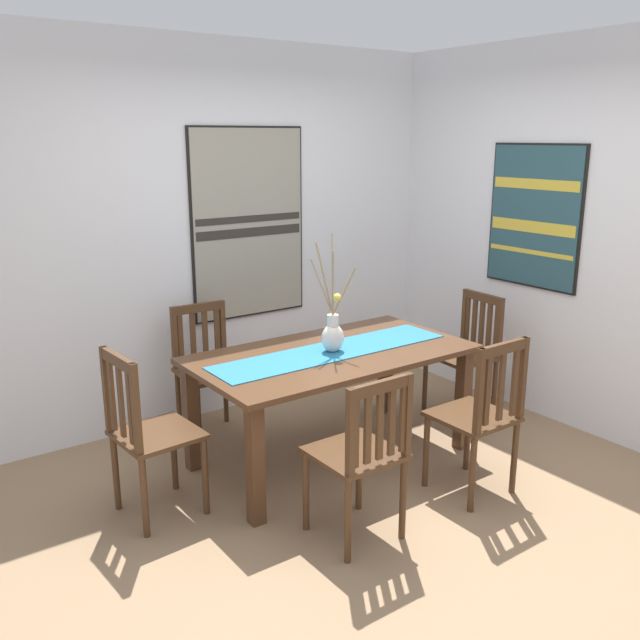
# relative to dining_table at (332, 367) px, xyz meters

# --- Properties ---
(ground_plane) EXTENTS (6.40, 6.40, 0.03)m
(ground_plane) POSITION_rel_dining_table_xyz_m (-0.10, -0.65, -0.64)
(ground_plane) COLOR #8E7051
(wall_back) EXTENTS (6.40, 0.12, 2.70)m
(wall_back) POSITION_rel_dining_table_xyz_m (-0.10, 1.21, 0.73)
(wall_back) COLOR silver
(wall_back) RESTS_ON ground_plane
(wall_side) EXTENTS (0.12, 6.40, 2.70)m
(wall_side) POSITION_rel_dining_table_xyz_m (1.76, -0.65, 0.73)
(wall_side) COLOR silver
(wall_side) RESTS_ON ground_plane
(dining_table) EXTENTS (1.76, 0.94, 0.73)m
(dining_table) POSITION_rel_dining_table_xyz_m (0.00, 0.00, 0.00)
(dining_table) COLOR #51331E
(dining_table) RESTS_ON ground_plane
(table_runner) EXTENTS (1.62, 0.36, 0.01)m
(table_runner) POSITION_rel_dining_table_xyz_m (-0.00, -0.00, 0.11)
(table_runner) COLOR #236B93
(table_runner) RESTS_ON dining_table
(centerpiece_vase) EXTENTS (0.24, 0.18, 0.73)m
(centerpiece_vase) POSITION_rel_dining_table_xyz_m (-0.00, -0.01, 0.23)
(centerpiece_vase) COLOR silver
(centerpiece_vase) RESTS_ON dining_table
(chair_0) EXTENTS (0.45, 0.45, 0.92)m
(chair_0) POSITION_rel_dining_table_xyz_m (1.26, 0.00, -0.13)
(chair_0) COLOR #4C301C
(chair_0) RESTS_ON ground_plane
(chair_1) EXTENTS (0.42, 0.42, 0.96)m
(chair_1) POSITION_rel_dining_table_xyz_m (0.41, -0.86, -0.13)
(chair_1) COLOR #4C301C
(chair_1) RESTS_ON ground_plane
(chair_2) EXTENTS (0.45, 0.45, 0.96)m
(chair_2) POSITION_rel_dining_table_xyz_m (-1.22, 0.02, -0.13)
(chair_2) COLOR #4C301C
(chair_2) RESTS_ON ground_plane
(chair_3) EXTENTS (0.42, 0.42, 0.92)m
(chair_3) POSITION_rel_dining_table_xyz_m (-0.44, -0.84, -0.13)
(chair_3) COLOR #4C301C
(chair_3) RESTS_ON ground_plane
(chair_4) EXTENTS (0.44, 0.44, 0.92)m
(chair_4) POSITION_rel_dining_table_xyz_m (-0.47, 0.81, -0.14)
(chair_4) COLOR #4C301C
(chair_4) RESTS_ON ground_plane
(painting_on_back_wall) EXTENTS (0.94, 0.05, 1.40)m
(painting_on_back_wall) POSITION_rel_dining_table_xyz_m (0.08, 1.15, 0.78)
(painting_on_back_wall) COLOR black
(painting_on_side_wall) EXTENTS (0.05, 0.78, 1.03)m
(painting_on_side_wall) POSITION_rel_dining_table_xyz_m (1.70, -0.17, 0.85)
(painting_on_side_wall) COLOR black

